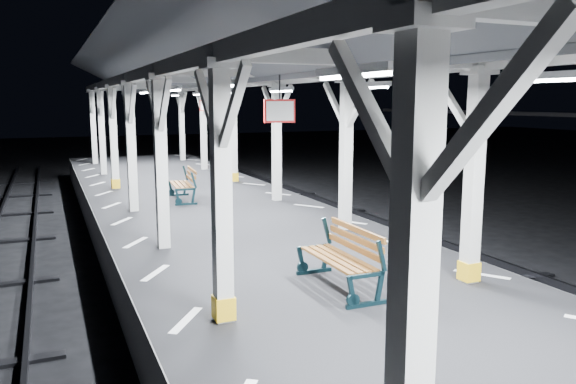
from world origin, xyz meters
TOP-DOWN VIEW (x-y plane):
  - canopy at (0.00, -0.02)m, footprint 5.40×49.00m
  - bench_mid at (0.06, 2.54)m, footprint 0.66×1.73m
  - bench_far at (-0.40, 11.07)m, footprint 0.77×1.73m

SIDE VIEW (x-z plane):
  - bench_far at x=-0.40m, z-range 1.03..1.94m
  - bench_mid at x=0.06m, z-range 1.03..1.97m
  - canopy at x=0.00m, z-range 2.24..6.89m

